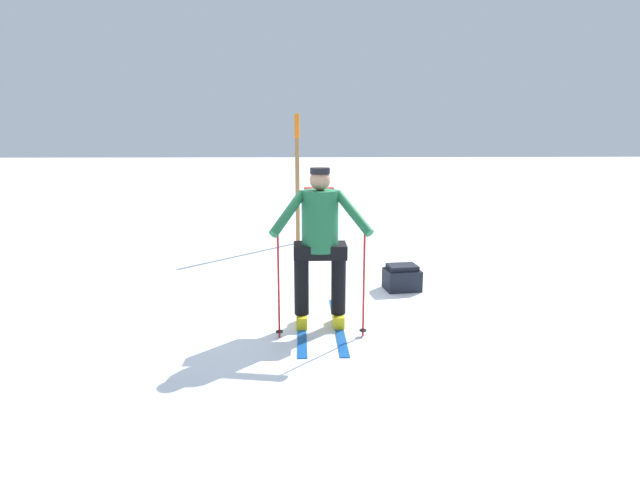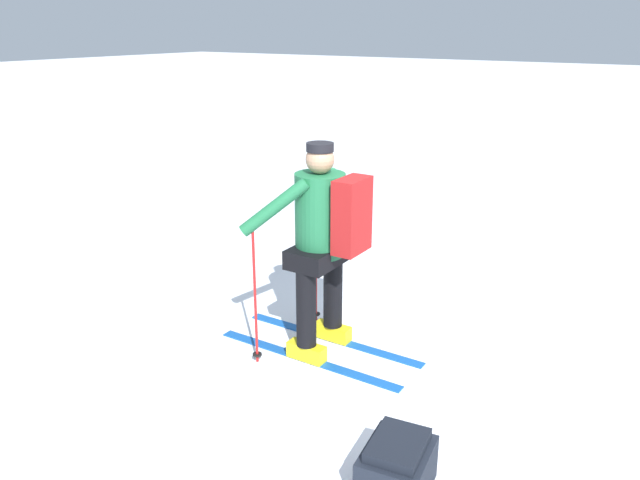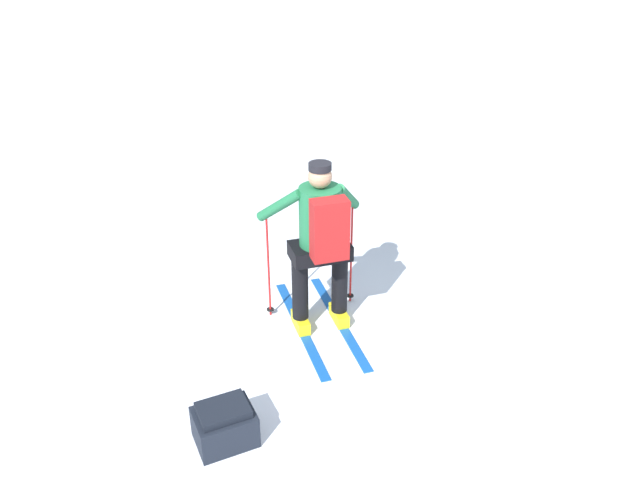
# 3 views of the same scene
# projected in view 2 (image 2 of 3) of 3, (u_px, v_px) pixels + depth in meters

# --- Properties ---
(ground_plane) EXTENTS (80.00, 80.00, 0.00)m
(ground_plane) POSITION_uv_depth(u_px,v_px,m) (419.00, 361.00, 4.71)
(ground_plane) COLOR white
(skier) EXTENTS (1.59, 1.00, 1.63)m
(skier) POSITION_uv_depth(u_px,v_px,m) (323.00, 236.00, 4.56)
(skier) COLOR #144C9E
(skier) RESTS_ON ground_plane
(dropped_backpack) EXTENTS (0.40, 0.47, 0.33)m
(dropped_backpack) POSITION_uv_depth(u_px,v_px,m) (397.00, 467.00, 3.35)
(dropped_backpack) COLOR black
(dropped_backpack) RESTS_ON ground_plane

